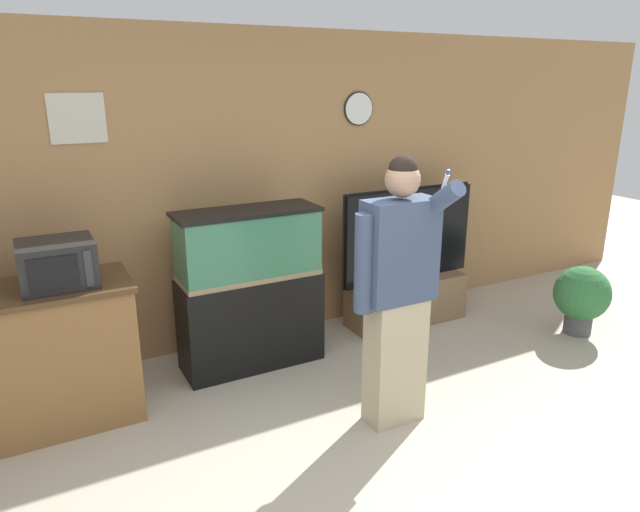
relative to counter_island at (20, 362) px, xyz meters
name	(u,v)px	position (x,y,z in m)	size (l,w,h in m)	color
wall_back_paneled	(220,194)	(1.59, 0.65, 0.82)	(10.00, 0.08, 2.60)	#A87A4C
counter_island	(20,362)	(0.00, 0.00, 0.00)	(1.42, 0.62, 0.96)	brown
microwave	(57,263)	(0.29, -0.03, 0.62)	(0.44, 0.40, 0.29)	black
aquarium_on_stand	(250,289)	(1.62, 0.15, 0.16)	(1.10, 0.42, 1.27)	black
tv_on_stand	(407,284)	(3.21, 0.24, -0.11)	(1.37, 0.40, 1.28)	brown
person_standing	(397,291)	(2.15, -1.05, 0.44)	(0.56, 0.42, 1.77)	#BCAD89
potted_plant	(582,296)	(4.43, -0.70, -0.12)	(0.49, 0.49, 0.62)	#4C4C51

